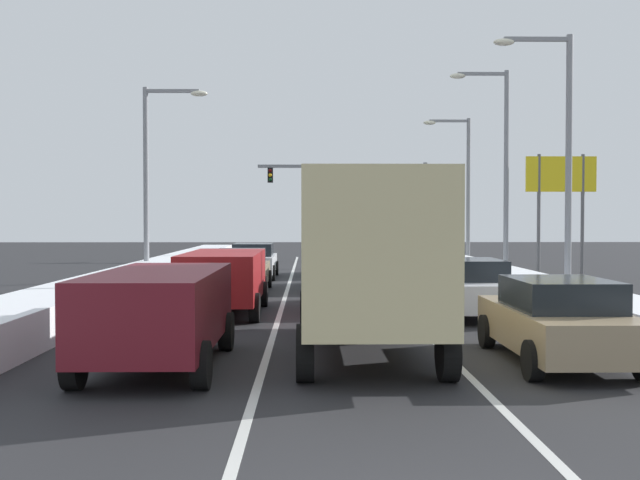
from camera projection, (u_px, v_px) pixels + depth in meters
name	position (u px, v px, depth m)	size (l,w,h in m)	color
ground_plane	(339.00, 303.00, 22.98)	(120.00, 120.00, 0.00)	#28282B
lane_stripe_between_right_lane_and_center_lane	(381.00, 290.00, 27.27)	(0.14, 47.00, 0.01)	silver
lane_stripe_between_center_lane_and_left_lane	(287.00, 290.00, 27.22)	(0.14, 47.00, 0.01)	silver
snow_bank_right_shoulder	(527.00, 282.00, 27.34)	(1.84, 47.00, 0.53)	white
snow_bank_left_shoulder	(140.00, 279.00, 27.13)	(1.99, 47.00, 0.83)	white
sedan_tan_right_lane_nearest	(558.00, 320.00, 13.41)	(2.00, 4.50, 1.51)	#937F60
sedan_white_right_lane_second	(468.00, 287.00, 19.91)	(2.00, 4.50, 1.51)	silver
sedan_navy_right_lane_third	(433.00, 272.00, 25.64)	(2.00, 4.50, 1.51)	navy
suv_gray_right_lane_fourth	(417.00, 256.00, 31.71)	(2.16, 4.90, 1.67)	slate
box_truck_center_lane_nearest	(365.00, 254.00, 14.24)	(2.53, 7.20, 3.36)	black
sedan_charcoal_center_lane_second	(344.00, 282.00, 21.65)	(2.00, 4.50, 1.51)	#38383D
sedan_silver_center_lane_third	(334.00, 268.00, 27.70)	(2.00, 4.50, 1.51)	#B7BABF
sedan_green_center_lane_fourth	(334.00, 259.00, 34.14)	(2.00, 4.50, 1.51)	#1E5633
suv_maroon_left_lane_nearest	(160.00, 309.00, 12.98)	(2.16, 4.90, 1.67)	maroon
suv_red_left_lane_second	(224.00, 276.00, 20.29)	(2.16, 4.90, 1.67)	maroon
sedan_tan_left_lane_third	(241.00, 270.00, 26.49)	(2.00, 4.50, 1.51)	#937F60
sedan_white_left_lane_fourth	(254.00, 261.00, 32.61)	(2.00, 4.50, 1.51)	silver
traffic_light_gantry	(366.00, 185.00, 48.49)	(10.94, 0.47, 6.20)	slate
street_lamp_right_near	(559.00, 141.00, 25.07)	(2.66, 0.36, 8.68)	gray
street_lamp_right_mid	(499.00, 155.00, 33.61)	(2.66, 0.36, 9.17)	gray
street_lamp_right_far	(462.00, 177.00, 42.17)	(2.66, 0.36, 8.19)	gray
street_lamp_left_mid	(155.00, 165.00, 30.98)	(2.66, 0.36, 7.97)	gray
roadside_sign_right	(561.00, 187.00, 34.17)	(3.20, 0.16, 5.50)	#59595B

